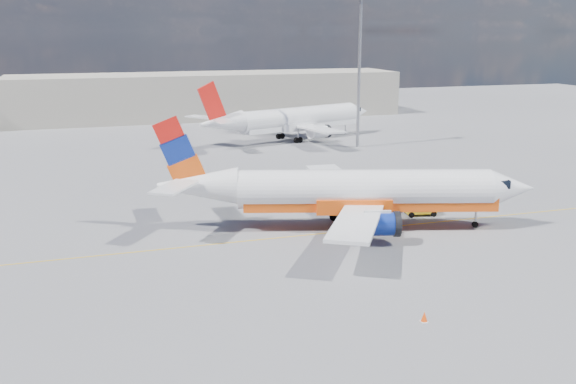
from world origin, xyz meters
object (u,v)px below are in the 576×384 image
object	(u,v)px
gse_tug	(419,205)
main_jet	(352,191)
second_jet	(294,119)
traffic_cone	(424,317)

from	to	relation	value
gse_tug	main_jet	bearing A→B (deg)	-156.77
second_jet	traffic_cone	size ratio (longest dim) A/B	50.55
main_jet	traffic_cone	xyz separation A→B (m)	(-2.95, -17.04, -2.78)
second_jet	traffic_cone	distance (m)	60.46
main_jet	gse_tug	size ratio (longest dim) A/B	11.04
main_jet	second_jet	distance (m)	43.11
second_jet	gse_tug	world-z (taller)	second_jet
second_jet	gse_tug	bearing A→B (deg)	-111.68
second_jet	traffic_cone	bearing A→B (deg)	-120.38
second_jet	gse_tug	xyz separation A→B (m)	(-1.88, -40.42, -2.17)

